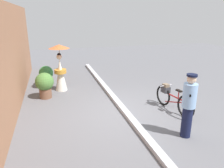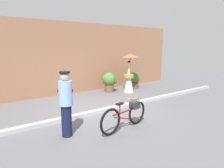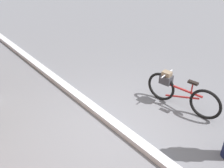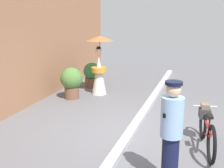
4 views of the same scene
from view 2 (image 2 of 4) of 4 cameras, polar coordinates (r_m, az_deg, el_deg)
The scene contains 8 objects.
ground_plane at distance 7.18m, azimuth -2.48°, elevation -7.87°, with size 30.00×30.00×0.00m, color slate.
building_wall at distance 9.91m, azimuth -14.04°, elevation 7.01°, with size 14.00×0.40×3.41m, color #9E6B4C.
sidewalk_curb at distance 7.16m, azimuth -2.49°, elevation -7.42°, with size 14.00×0.20×0.12m, color #B2B2B7.
bicycle_near_officer at distance 5.69m, azimuth 4.12°, elevation -8.43°, with size 1.80×0.48×0.80m.
person_officer at distance 5.18m, azimuth -12.92°, elevation -5.09°, with size 0.34×0.34×1.68m.
person_with_parasol at distance 10.05m, azimuth 4.89°, elevation 3.16°, with size 0.84×0.84×1.91m.
potted_plant_by_door at distance 10.14m, azimuth -0.65°, elevation 0.86°, with size 0.70×0.68×0.99m.
potted_plant_small at distance 11.14m, azimuth 6.24°, elevation 1.21°, with size 0.64×0.62×0.89m.
Camera 2 is at (-3.81, -5.64, 2.27)m, focal length 32.33 mm.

